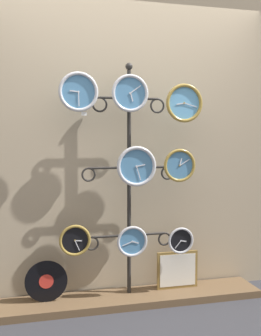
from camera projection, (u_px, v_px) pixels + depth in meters
ground_plane at (142, 321)px, 2.90m from camera, size 12.00×12.00×0.00m
shop_wall at (125, 132)px, 3.35m from camera, size 4.40×0.04×2.80m
low_shelf at (131, 298)px, 3.24m from camera, size 2.20×0.36×0.06m
display_stand at (129, 229)px, 3.25m from camera, size 0.78×0.41×1.95m
clock_top_left at (78, 92)px, 2.99m from camera, size 0.31×0.04×0.31m
clock_top_center at (130, 93)px, 3.09m from camera, size 0.30×0.04×0.30m
clock_top_right at (184, 103)px, 3.18m from camera, size 0.31×0.04×0.31m
clock_middle_center at (136, 166)px, 3.13m from camera, size 0.32×0.04×0.32m
clock_middle_right at (179, 165)px, 3.23m from camera, size 0.27×0.04×0.27m
clock_bottom_left at (75, 240)px, 3.07m from camera, size 0.25×0.04×0.25m
clock_bottom_center at (132, 241)px, 3.16m from camera, size 0.25×0.04×0.25m
clock_bottom_right at (181, 240)px, 3.25m from camera, size 0.22×0.04×0.22m
vinyl_record at (46, 281)px, 3.08m from camera, size 0.33×0.01×0.33m
picture_frame at (177, 270)px, 3.37m from camera, size 0.36×0.02×0.32m
price_tag_upper at (84, 114)px, 3.01m from camera, size 0.04×0.00×0.03m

